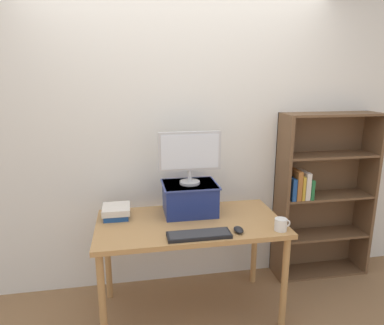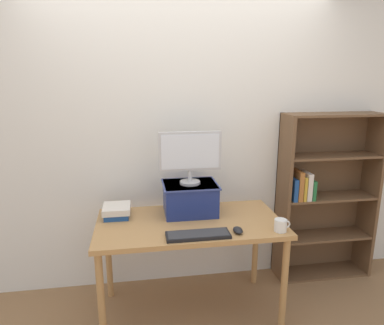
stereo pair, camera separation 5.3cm
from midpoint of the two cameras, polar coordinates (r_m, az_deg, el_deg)
The scene contains 10 objects.
ground_plane at distance 3.00m, azimuth -0.88°, elevation -23.49°, with size 12.00×12.00×0.00m, color olive.
back_wall at distance 2.96m, azimuth -2.68°, elevation 3.71°, with size 7.00×0.08×2.60m.
desk at distance 2.64m, azimuth -0.94°, elevation -11.45°, with size 1.38×0.72×0.78m.
bookshelf_unit at distance 3.37m, azimuth 20.14°, elevation -4.97°, with size 0.88×0.28×1.53m.
riser_box at distance 2.71m, azimuth -0.94°, elevation -5.87°, with size 0.43×0.34×0.24m.
computer_monitor at distance 2.61m, azimuth -0.96°, elevation 1.40°, with size 0.48×0.16×0.41m.
keyboard at distance 2.37m, azimuth 0.53°, elevation -11.96°, with size 0.44×0.14×0.02m.
computer_mouse at distance 2.44m, azimuth 7.14°, elevation -11.06°, with size 0.06×0.10×0.04m.
book_stack at distance 2.73m, azimuth -13.05°, elevation -7.96°, with size 0.21×0.22×0.09m.
coffee_mug at distance 2.52m, azimuth 14.03°, elevation -9.99°, with size 0.12×0.09×0.09m.
Camera 1 is at (-0.41, -2.35, 1.83)m, focal length 32.00 mm.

